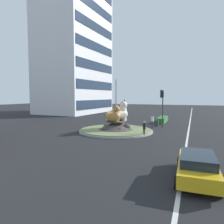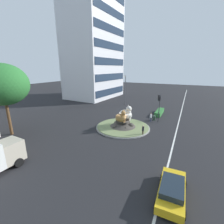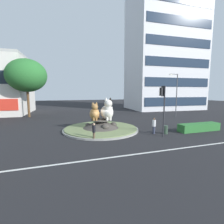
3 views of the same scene
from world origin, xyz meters
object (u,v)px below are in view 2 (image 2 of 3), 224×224
Objects in this scene: broadleaf_tree_behind_island at (3,85)px; pedestrian_black_shirt at (143,130)px; office_tower at (94,47)px; sedan_on_far_lane at (172,190)px; cat_statue_white at (126,114)px; litter_bin at (154,118)px; cat_statue_tabby at (121,117)px; pedestrian_white_shirt at (151,117)px; traffic_light_mast at (159,103)px; streetlight_arm at (125,88)px.

broadleaf_tree_behind_island is 6.39× the size of pedestrian_black_shirt.
sedan_on_far_lane is at bearing -136.88° from office_tower.
sedan_on_far_lane is at bearing 56.46° from pedestrian_black_shirt.
cat_statue_white is 3.03× the size of litter_bin.
cat_statue_tabby is at bearing -73.27° from pedestrian_black_shirt.
broadleaf_tree_behind_island is 5.95× the size of pedestrian_white_shirt.
litter_bin is (7.02, -3.95, -1.63)m from cat_statue_tabby.
cat_statue_tabby is 1.27× the size of pedestrian_white_shirt.
pedestrian_white_shirt is (-17.74, -23.53, -15.30)m from office_tower.
office_tower reaches higher than traffic_light_mast.
cat_statue_tabby is at bearing -136.47° from office_tower.
cat_statue_white is 16.33m from streetlight_arm.
streetlight_arm is at bearing -49.27° from traffic_light_mast.
broadleaf_tree_behind_island is at bearing -141.29° from cat_statue_white.
pedestrian_white_shirt is (15.21, -17.64, -6.59)m from broadleaf_tree_behind_island.
pedestrian_white_shirt is at bearing 16.43° from sedan_on_far_lane.
sedan_on_far_lane is (-12.70, -8.84, -1.51)m from cat_statue_white.
cat_statue_white reaches higher than pedestrian_black_shirt.
streetlight_arm is 4.47× the size of pedestrian_white_shirt.
cat_statue_tabby is 0.82× the size of cat_statue_white.
streetlight_arm is 1.64× the size of sedan_on_far_lane.
pedestrian_white_shirt is (6.76, 0.39, 0.05)m from pedestrian_black_shirt.
sedan_on_far_lane is at bearing 98.93° from traffic_light_mast.
cat_statue_white is 6.91m from litter_bin.
cat_statue_tabby is 0.28× the size of streetlight_arm.
broadleaf_tree_behind_island reaches higher than pedestrian_black_shirt.
cat_statue_tabby is 0.46× the size of sedan_on_far_lane.
litter_bin is at bearing -121.44° from office_tower.
office_tower is at bearing 55.30° from litter_bin.
sedan_on_far_lane is at bearing -164.26° from litter_bin.
pedestrian_black_shirt is (8.44, -18.02, -6.65)m from broadleaf_tree_behind_island.
traffic_light_mast is 14.95m from streetlight_arm.
litter_bin is (16.38, -18.04, -7.08)m from broadleaf_tree_behind_island.
broadleaf_tree_behind_island is at bearing -166.61° from office_tower.
sedan_on_far_lane is at bearing -94.60° from broadleaf_tree_behind_island.
pedestrian_white_shirt is at bearing 2.72° from traffic_light_mast.
traffic_light_mast is at bearing -157.11° from pedestrian_black_shirt.
streetlight_arm is at bearing 118.00° from cat_statue_tabby.
streetlight_arm reaches higher than pedestrian_white_shirt.
sedan_on_far_lane is (-17.07, -5.55, -0.17)m from pedestrian_white_shirt.
office_tower is at bearing 146.46° from pedestrian_white_shirt.
office_tower reaches higher than litter_bin.
litter_bin is (18.24, 5.14, -0.31)m from sedan_on_far_lane.
broadleaf_tree_behind_island is at bearing -30.04° from streetlight_arm.
cat_statue_tabby is at bearing -117.72° from pedestrian_white_shirt.
traffic_light_mast is at bearing 46.72° from cat_statue_white.
cat_statue_white is 33.06m from office_tower.
streetlight_arm is 31.69m from sedan_on_far_lane.
broadleaf_tree_behind_island reaches higher than cat_statue_white.
pedestrian_white_shirt is (-10.57, -9.48, -3.59)m from streetlight_arm.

